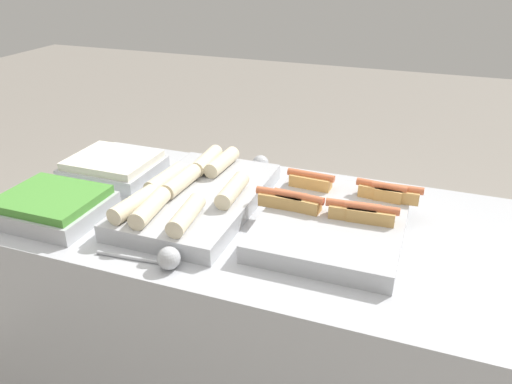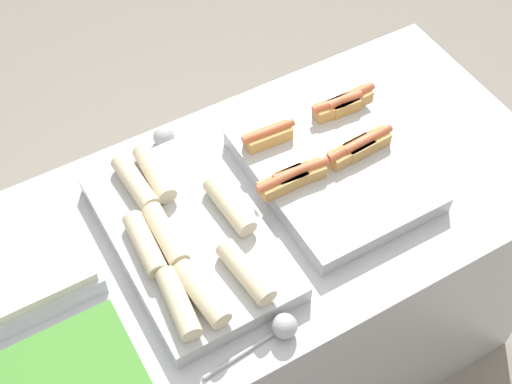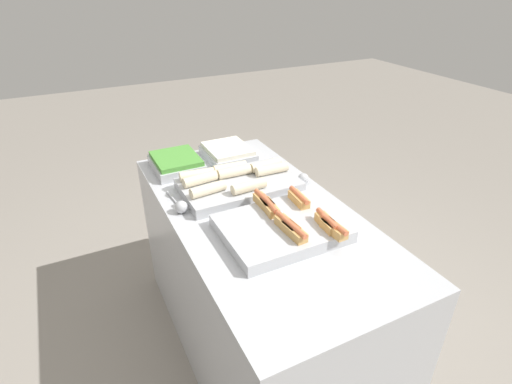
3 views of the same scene
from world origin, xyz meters
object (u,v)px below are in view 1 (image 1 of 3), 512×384
(tray_side_front, at_px, (53,206))
(tray_wraps, at_px, (196,196))
(serving_spoon_near, at_px, (165,258))
(serving_spoon_far, at_px, (257,164))
(tray_hotdogs, at_px, (335,218))
(tray_side_back, at_px, (114,167))

(tray_side_front, bearing_deg, tray_wraps, 28.96)
(serving_spoon_near, relative_size, serving_spoon_far, 0.92)
(tray_hotdogs, xyz_separation_m, serving_spoon_near, (-0.34, -0.32, -0.01))
(tray_hotdogs, height_order, serving_spoon_far, tray_hotdogs)
(tray_wraps, height_order, serving_spoon_near, tray_wraps)
(tray_side_back, bearing_deg, tray_side_front, -90.00)
(tray_hotdogs, bearing_deg, tray_side_back, 173.82)
(tray_hotdogs, relative_size, serving_spoon_near, 2.04)
(tray_hotdogs, height_order, serving_spoon_near, tray_hotdogs)
(tray_side_back, bearing_deg, tray_wraps, -15.67)
(serving_spoon_near, bearing_deg, serving_spoon_far, 89.28)
(tray_side_front, relative_size, tray_side_back, 1.00)
(tray_hotdogs, bearing_deg, serving_spoon_far, 138.22)
(tray_wraps, relative_size, serving_spoon_near, 2.37)
(tray_wraps, height_order, serving_spoon_far, tray_wraps)
(tray_wraps, bearing_deg, tray_hotdogs, 2.29)
(tray_side_back, distance_m, serving_spoon_near, 0.59)
(serving_spoon_far, bearing_deg, tray_side_back, -153.41)
(tray_side_back, bearing_deg, tray_hotdogs, -6.18)
(tray_hotdogs, distance_m, tray_side_back, 0.77)
(tray_side_front, distance_m, serving_spoon_far, 0.67)
(tray_wraps, distance_m, serving_spoon_far, 0.33)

